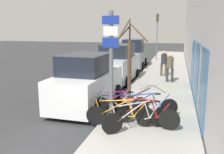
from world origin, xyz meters
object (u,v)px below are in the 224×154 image
object	(u,v)px
bicycle_5	(120,103)
pedestrian_far	(164,62)
bicycle_2	(144,114)
bicycle_3	(119,108)
parked_car_0	(87,82)
bicycle_4	(145,107)
parked_car_2	(134,55)
bicycle_1	(121,115)
bicycle_0	(137,118)
street_tree	(129,62)
traffic_light	(157,30)
signpost	(111,65)
pedestrian_near	(170,66)
parked_car_1	(118,65)

from	to	relation	value
bicycle_5	pedestrian_far	xyz separation A→B (m)	(1.14, 7.78, 0.60)
bicycle_2	pedestrian_far	bearing A→B (deg)	8.20
bicycle_3	parked_car_0	bearing A→B (deg)	51.40
bicycle_4	parked_car_2	distance (m)	12.43
bicycle_1	bicycle_4	distance (m)	1.14
bicycle_1	parked_car_0	world-z (taller)	parked_car_0
parked_car_2	bicycle_0	bearing A→B (deg)	-82.16
bicycle_4	street_tree	bearing A→B (deg)	0.76
bicycle_0	traffic_light	size ratio (longest dim) A/B	0.42
street_tree	signpost	bearing A→B (deg)	-89.81
pedestrian_near	pedestrian_far	world-z (taller)	pedestrian_near
signpost	pedestrian_near	size ratio (longest dim) A/B	2.17
parked_car_2	pedestrian_near	world-z (taller)	parked_car_2
bicycle_2	bicycle_0	bearing A→B (deg)	166.94
street_tree	parked_car_2	bearing A→B (deg)	98.67
bicycle_2	traffic_light	size ratio (longest dim) A/B	0.50
bicycle_1	signpost	bearing A→B (deg)	71.98
parked_car_0	parked_car_2	bearing A→B (deg)	91.16
signpost	parked_car_0	bearing A→B (deg)	126.95
bicycle_5	traffic_light	bearing A→B (deg)	-12.94
parked_car_1	pedestrian_near	distance (m)	3.11
signpost	parked_car_2	bearing A→B (deg)	96.64
bicycle_1	pedestrian_near	size ratio (longest dim) A/B	1.34
parked_car_0	pedestrian_near	xyz separation A→B (m)	(3.23, 5.02, 0.10)
parked_car_2	street_tree	xyz separation A→B (m)	(1.51, -9.88, 0.74)
pedestrian_near	traffic_light	xyz separation A→B (m)	(-1.61, 10.01, 1.92)
parked_car_0	bicycle_5	bearing A→B (deg)	-29.24
parked_car_2	pedestrian_far	size ratio (longest dim) A/B	2.75
bicycle_1	traffic_light	world-z (taller)	traffic_light
bicycle_0	bicycle_3	size ratio (longest dim) A/B	0.87
bicycle_2	traffic_light	xyz separation A→B (m)	(-1.05, 17.06, 2.49)
bicycle_4	parked_car_1	distance (m)	6.81
bicycle_2	parked_car_0	world-z (taller)	parked_car_0
bicycle_3	pedestrian_near	bearing A→B (deg)	-9.73
bicycle_5	pedestrian_far	bearing A→B (deg)	-21.34
street_tree	bicycle_4	bearing A→B (deg)	-66.18
traffic_light	parked_car_2	bearing A→B (deg)	-110.45
bicycle_5	parked_car_0	xyz separation A→B (m)	(-1.65, 0.99, 0.50)
bicycle_1	bicycle_3	bearing A→B (deg)	8.22
bicycle_0	bicycle_2	world-z (taller)	bicycle_2
parked_car_2	street_tree	bearing A→B (deg)	-83.80
signpost	bicycle_4	bearing A→B (deg)	41.21
signpost	street_tree	world-z (taller)	signpost
pedestrian_near	bicycle_5	bearing A→B (deg)	84.99
bicycle_1	bicycle_2	world-z (taller)	bicycle_2
bicycle_4	traffic_light	bearing A→B (deg)	-19.64
signpost	bicycle_1	xyz separation A→B (m)	(0.33, -0.06, -1.58)
bicycle_2	bicycle_5	world-z (taller)	bicycle_2
parked_car_1	traffic_light	distance (m)	10.27
bicycle_0	parked_car_2	xyz separation A→B (m)	(-2.43, 13.33, 0.51)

